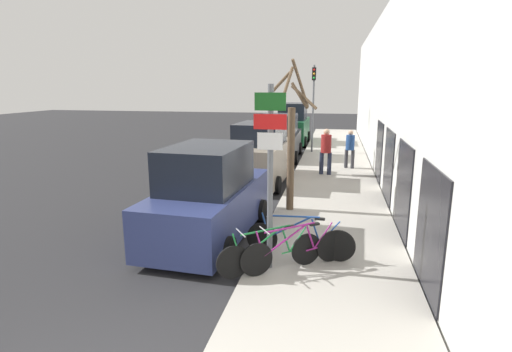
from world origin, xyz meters
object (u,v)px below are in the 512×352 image
bicycle_0 (271,253)px  parked_car_2 (279,139)px  pedestrian_near (350,146)px  traffic_light (313,97)px  bicycle_2 (300,239)px  parked_car_1 (261,156)px  pedestrian_far (326,148)px  street_tree (291,142)px  signpost (270,169)px  parked_car_0 (209,197)px  bicycle_1 (295,250)px  parked_car_3 (293,126)px

bicycle_0 → parked_car_2: parked_car_2 is taller
pedestrian_near → traffic_light: 4.81m
bicycle_2 → parked_car_2: parked_car_2 is taller
bicycle_0 → parked_car_2: bearing=-26.7°
bicycle_2 → parked_car_1: bearing=21.1°
parked_car_1 → pedestrian_far: (2.34, 1.44, 0.15)m
bicycle_0 → traffic_light: bearing=-33.8°
bicycle_2 → pedestrian_far: 8.13m
street_tree → signpost: bearing=-89.4°
parked_car_0 → parked_car_1: bearing=91.6°
bicycle_2 → pedestrian_near: pedestrian_near is taller
signpost → pedestrian_far: signpost is taller
parked_car_2 → bicycle_1: bearing=-81.6°
parked_car_1 → parked_car_2: parked_car_1 is taller
parked_car_3 → parked_car_2: bearing=-91.0°
bicycle_0 → pedestrian_near: pedestrian_near is taller
signpost → parked_car_3: 18.03m
pedestrian_far → street_tree: bearing=87.9°
signpost → pedestrian_far: (0.81, 8.70, -0.91)m
pedestrian_near → parked_car_1: bearing=-120.8°
signpost → parked_car_0: 2.63m
pedestrian_far → street_tree: size_ratio=0.44×
signpost → parked_car_2: 12.74m
bicycle_2 → parked_car_1: parked_car_1 is taller
bicycle_2 → street_tree: size_ratio=0.54×
bicycle_1 → traffic_light: bearing=-32.1°
parked_car_3 → pedestrian_near: size_ratio=2.78×
pedestrian_far → bicycle_2: bearing=95.8°
signpost → pedestrian_far: bearing=84.7°
bicycle_0 → traffic_light: (-0.11, 14.34, 2.50)m
parked_car_2 → pedestrian_far: parked_car_2 is taller
bicycle_2 → street_tree: 3.59m
parked_car_3 → signpost: bearing=-85.0°
signpost → parked_car_0: (-1.73, 1.64, -1.10)m
signpost → bicycle_2: signpost is taller
traffic_light → parked_car_0: bearing=-97.6°
parked_car_3 → pedestrian_far: size_ratio=2.50×
signpost → traffic_light: (-0.06, 14.17, 0.92)m
parked_car_0 → bicycle_1: bearing=-31.9°
parked_car_1 → street_tree: bearing=-63.5°
signpost → bicycle_1: bearing=6.2°
bicycle_0 → parked_car_1: (-1.59, 7.43, 0.52)m
pedestrian_near → parked_car_3: bearing=130.9°
parked_car_2 → pedestrian_near: size_ratio=2.89×
pedestrian_far → traffic_light: bearing=-73.2°
signpost → parked_car_1: size_ratio=0.82×
parked_car_3 → traffic_light: bearing=-68.9°
bicycle_2 → traffic_light: 13.81m
bicycle_1 → bicycle_0: bearing=82.8°
bicycle_0 → street_tree: bearing=-32.7°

